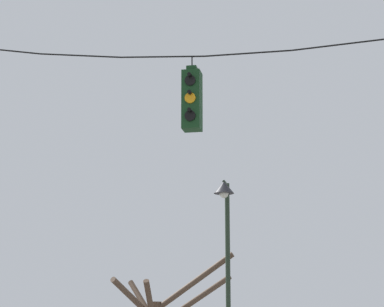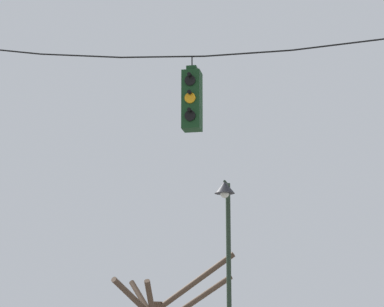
{
  "view_description": "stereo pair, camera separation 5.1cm",
  "coord_description": "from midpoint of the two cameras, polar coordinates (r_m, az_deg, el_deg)",
  "views": [
    {
      "loc": [
        1.45,
        -13.08,
        1.96
      ],
      "look_at": [
        -1.05,
        -0.04,
        5.01
      ],
      "focal_mm": 70.0,
      "sensor_mm": 36.0,
      "label": 1
    },
    {
      "loc": [
        1.5,
        -13.07,
        1.96
      ],
      "look_at": [
        -1.05,
        -0.04,
        5.01
      ],
      "focal_mm": 70.0,
      "sensor_mm": 36.0,
      "label": 2
    }
  ],
  "objects": [
    {
      "name": "span_wire",
      "position": [
        14.08,
        4.15,
        8.33
      ],
      "size": [
        11.43,
        0.03,
        0.59
      ],
      "color": "black"
    },
    {
      "name": "traffic_light_near_left_pole",
      "position": [
        13.9,
        -0.11,
        4.11
      ],
      "size": [
        0.34,
        0.58,
        1.43
      ],
      "color": "#143819"
    },
    {
      "name": "street_lamp",
      "position": [
        18.59,
        2.52,
        -6.34
      ],
      "size": [
        0.5,
        0.87,
        5.48
      ],
      "color": "#233323",
      "rests_on": "ground_plane"
    }
  ]
}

